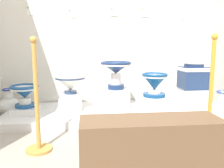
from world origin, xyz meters
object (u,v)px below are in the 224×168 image
Objects in this scene: plinth_block_leftmost at (154,102)px; antique_toilet_leftmost at (155,83)px; plinth_block_broad_patterned at (116,99)px; stanchion_post_near_left at (37,116)px; antique_toilet_slender_white at (25,92)px; decorative_vase_spare at (9,105)px; antique_toilet_central_ornate at (70,83)px; antique_toilet_squat_floral at (193,75)px; antique_toilet_broad_patterned at (116,69)px; info_placard_third at (115,12)px; info_placard_second at (72,13)px; plinth_block_squat_floral at (192,97)px; museum_bench at (151,143)px; info_placard_fifth at (183,14)px; decorative_vase_companion at (221,107)px; plinth_block_slender_white at (26,110)px; info_placard_first at (30,10)px; plinth_block_central_ornate at (71,104)px; info_placard_fourth at (145,12)px; stanchion_post_near_right at (210,113)px.

plinth_block_leftmost is 0.28m from antique_toilet_leftmost.
stanchion_post_near_left is at bearing -128.31° from plinth_block_broad_patterned.
antique_toilet_slender_white is 1.02× the size of plinth_block_broad_patterned.
antique_toilet_leftmost is 1.76m from stanchion_post_near_left.
antique_toilet_central_ornate is at bearing -9.93° from decorative_vase_spare.
antique_toilet_slender_white is 2.32m from antique_toilet_squat_floral.
antique_toilet_broad_patterned is at bearing 51.69° from stanchion_post_near_left.
info_placard_third is at bearing 136.17° from plinth_block_leftmost.
info_placard_third is at bearing 0.00° from info_placard_second.
info_placard_second is at bearing 21.07° from decorative_vase_spare.
stanchion_post_near_left reaches higher than plinth_block_squat_floral.
antique_toilet_leftmost reaches higher than museum_bench.
info_placard_fifth is at bearing 22.27° from plinth_block_broad_patterned.
antique_toilet_squat_floral reaches higher than decorative_vase_companion.
museum_bench is (1.30, -1.34, 0.06)m from plinth_block_slender_white.
stanchion_post_near_left is at bearing 157.31° from museum_bench.
stanchion_post_near_left is at bearing -76.96° from info_placard_first.
plinth_block_central_ornate is 0.76× the size of antique_toilet_squat_floral.
info_placard_fifth reaches higher than decorative_vase_spare.
info_placard_fourth is 0.14× the size of stanchion_post_near_right.
antique_toilet_squat_floral is 2.98× the size of info_placard_third.
plinth_block_central_ornate is 2.25× the size of info_placard_first.
plinth_block_central_ornate is at bearing -176.97° from plinth_block_broad_patterned.
antique_toilet_broad_patterned is 1.57m from decorative_vase_spare.
info_placard_fifth is (2.33, 0.60, 1.09)m from antique_toilet_slender_white.
antique_toilet_central_ornate is 1.74m from antique_toilet_squat_floral.
decorative_vase_spare is (-2.60, 0.15, -0.41)m from antique_toilet_squat_floral.
plinth_block_central_ornate is 1.54m from info_placard_third.
decorative_vase_spare is 2.95m from decorative_vase_companion.
antique_toilet_slender_white is 1.22× the size of plinth_block_central_ornate.
info_placard_second reaches higher than stanchion_post_near_left.
decorative_vase_companion is at bearing 42.52° from museum_bench.
info_placard_second is 2.38m from stanchion_post_near_right.
antique_toilet_squat_floral is (2.31, 0.11, 0.19)m from antique_toilet_slender_white.
decorative_vase_spare is at bearing 175.83° from antique_toilet_leftmost.
stanchion_post_near_right is at bearing -54.25° from antique_toilet_broad_patterned.
plinth_block_slender_white is at bearing 0.00° from antique_toilet_slender_white.
plinth_block_leftmost is at bearing 0.15° from antique_toilet_central_ornate.
plinth_block_leftmost is at bearing 3.65° from plinth_block_slender_white.
info_placard_fourth is at bearing 19.38° from plinth_block_slender_white.
stanchion_post_near_right is at bearing -28.08° from decorative_vase_spare.
info_placard_fourth is 1.79m from decorative_vase_companion.
antique_toilet_squat_floral is at bearing -91.62° from info_placard_fifth.
museum_bench is at bearing -86.34° from antique_toilet_broad_patterned.
info_placard_first reaches higher than plinth_block_central_ornate.
info_placard_third is (-0.51, 0.49, 1.03)m from antique_toilet_leftmost.
stanchion_post_near_right is at bearing -0.50° from stanchion_post_near_left.
info_placard_first is 1.25m from info_placard_third.
antique_toilet_leftmost reaches higher than plinth_block_leftmost.
plinth_block_slender_white is 0.67m from antique_toilet_central_ornate.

